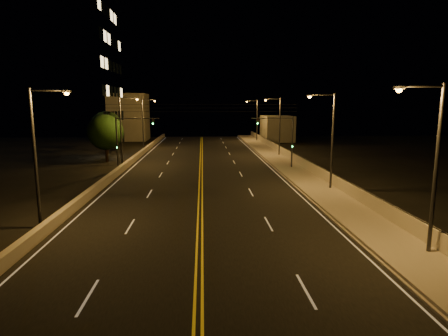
{
  "coord_description": "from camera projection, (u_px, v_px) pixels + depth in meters",
  "views": [
    {
      "loc": [
        0.22,
        -12.93,
        7.73
      ],
      "look_at": [
        2.0,
        18.0,
        2.5
      ],
      "focal_mm": 30.0,
      "sensor_mm": 36.0,
      "label": 1
    }
  ],
  "objects": [
    {
      "name": "parapet_rail",
      "position": [
        337.0,
        176.0,
        34.18
      ],
      "size": [
        0.06,
        120.0,
        0.06
      ],
      "primitive_type": "cylinder",
      "rotation": [
        1.57,
        0.0,
        0.0
      ],
      "color": "black",
      "rests_on": "parapet_wall"
    },
    {
      "name": "streetlight_4",
      "position": [
        39.0,
        148.0,
        23.14
      ],
      "size": [
        2.55,
        0.28,
        8.76
      ],
      "color": "#2D2D33",
      "rests_on": "ground"
    },
    {
      "name": "streetlight_3",
      "position": [
        256.0,
        118.0,
        79.08
      ],
      "size": [
        2.55,
        0.28,
        8.76
      ],
      "color": "#2D2D33",
      "rests_on": "ground"
    },
    {
      "name": "distant_building_left",
      "position": [
        129.0,
        117.0,
        82.69
      ],
      "size": [
        8.0,
        8.0,
        10.19
      ],
      "primitive_type": "cube",
      "color": "gray",
      "rests_on": "ground"
    },
    {
      "name": "tree_1",
      "position": [
        106.0,
        127.0,
        58.8
      ],
      "size": [
        5.01,
        5.01,
        6.79
      ],
      "color": "black",
      "rests_on": "ground"
    },
    {
      "name": "distant_building_right",
      "position": [
        277.0,
        128.0,
        81.86
      ],
      "size": [
        6.0,
        10.0,
        5.4
      ],
      "primitive_type": "cube",
      "color": "gray",
      "rests_on": "ground"
    },
    {
      "name": "overhead_wires",
      "position": [
        200.0,
        108.0,
        41.82
      ],
      "size": [
        22.0,
        0.03,
        0.83
      ],
      "color": "black"
    },
    {
      "name": "parapet_wall",
      "position": [
        336.0,
        182.0,
        34.27
      ],
      "size": [
        0.3,
        120.0,
        1.0
      ],
      "primitive_type": "cube",
      "color": "#AEA291",
      "rests_on": "sidewalk"
    },
    {
      "name": "streetlight_2",
      "position": [
        278.0,
        123.0,
        55.93
      ],
      "size": [
        2.55,
        0.28,
        8.76
      ],
      "color": "#2D2D33",
      "rests_on": "ground"
    },
    {
      "name": "lane_markings",
      "position": [
        201.0,
        192.0,
        33.62
      ],
      "size": [
        17.32,
        116.0,
        0.0
      ],
      "color": "silver",
      "rests_on": "road"
    },
    {
      "name": "ground",
      "position": [
        198.0,
        314.0,
        14.01
      ],
      "size": [
        160.0,
        160.0,
        0.0
      ],
      "primitive_type": "plane",
      "color": "black",
      "rests_on": "ground"
    },
    {
      "name": "curb",
      "position": [
        298.0,
        190.0,
        34.19
      ],
      "size": [
        0.14,
        120.0,
        0.15
      ],
      "primitive_type": "cube",
      "color": "gray",
      "rests_on": "ground"
    },
    {
      "name": "building_tower",
      "position": [
        33.0,
        53.0,
        58.13
      ],
      "size": [
        24.0,
        15.0,
        32.7
      ],
      "color": "gray",
      "rests_on": "ground"
    },
    {
      "name": "jersey_barrier",
      "position": [
        95.0,
        189.0,
        33.11
      ],
      "size": [
        0.45,
        120.0,
        0.75
      ],
      "primitive_type": "cube",
      "color": "#AEA291",
      "rests_on": "ground"
    },
    {
      "name": "road",
      "position": [
        201.0,
        192.0,
        33.69
      ],
      "size": [
        18.0,
        120.0,
        0.02
      ],
      "primitive_type": "cube",
      "color": "black",
      "rests_on": "ground"
    },
    {
      "name": "traffic_signal_right",
      "position": [
        284.0,
        136.0,
        44.8
      ],
      "size": [
        5.11,
        0.31,
        6.37
      ],
      "color": "#2D2D33",
      "rests_on": "ground"
    },
    {
      "name": "streetlight_6",
      "position": [
        144.0,
        120.0,
        65.29
      ],
      "size": [
        2.55,
        0.28,
        8.76
      ],
      "color": "#2D2D33",
      "rests_on": "ground"
    },
    {
      "name": "streetlight_0",
      "position": [
        431.0,
        159.0,
        18.46
      ],
      "size": [
        2.55,
        0.28,
        8.76
      ],
      "color": "#2D2D33",
      "rests_on": "ground"
    },
    {
      "name": "streetlight_1",
      "position": [
        330.0,
        135.0,
        33.23
      ],
      "size": [
        2.55,
        0.28,
        8.76
      ],
      "color": "#2D2D33",
      "rests_on": "ground"
    },
    {
      "name": "sidewalk",
      "position": [
        318.0,
        189.0,
        34.28
      ],
      "size": [
        3.6,
        120.0,
        0.3
      ],
      "primitive_type": "cube",
      "color": "gray",
      "rests_on": "ground"
    },
    {
      "name": "streetlight_5",
      "position": [
        123.0,
        126.0,
        47.67
      ],
      "size": [
        2.55,
        0.28,
        8.76
      ],
      "color": "#2D2D33",
      "rests_on": "ground"
    },
    {
      "name": "traffic_signal_left",
      "position": [
        125.0,
        137.0,
        43.73
      ],
      "size": [
        5.11,
        0.31,
        6.37
      ],
      "color": "#2D2D33",
      "rests_on": "ground"
    },
    {
      "name": "tree_0",
      "position": [
        106.0,
        132.0,
        50.55
      ],
      "size": [
        4.8,
        4.8,
        6.51
      ],
      "color": "black",
      "rests_on": "ground"
    }
  ]
}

